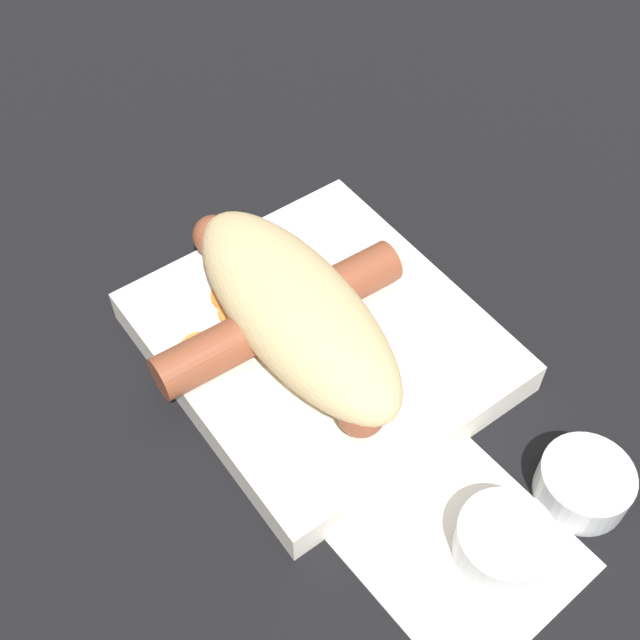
# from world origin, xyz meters

# --- Properties ---
(ground_plane) EXTENTS (3.00, 3.00, 0.00)m
(ground_plane) POSITION_xyz_m (0.00, 0.00, 0.00)
(ground_plane) COLOR black
(food_tray) EXTENTS (0.22, 0.20, 0.03)m
(food_tray) POSITION_xyz_m (0.00, 0.00, 0.01)
(food_tray) COLOR silver
(food_tray) RESTS_ON ground_plane
(bread_roll) EXTENTS (0.20, 0.08, 0.05)m
(bread_roll) POSITION_xyz_m (0.01, 0.01, 0.05)
(bread_roll) COLOR #DBBC84
(bread_roll) RESTS_ON food_tray
(sausage) EXTENTS (0.20, 0.18, 0.03)m
(sausage) POSITION_xyz_m (0.01, 0.02, 0.04)
(sausage) COLOR brown
(sausage) RESTS_ON food_tray
(pickled_veggies) EXTENTS (0.05, 0.07, 0.00)m
(pickled_veggies) POSITION_xyz_m (0.05, 0.05, 0.03)
(pickled_veggies) COLOR orange
(pickled_veggies) RESTS_ON food_tray
(napkin) EXTENTS (0.12, 0.12, 0.00)m
(napkin) POSITION_xyz_m (-0.16, 0.02, 0.00)
(napkin) COLOR white
(napkin) RESTS_ON ground_plane
(condiment_cup_near) EXTENTS (0.06, 0.06, 0.03)m
(condiment_cup_near) POSITION_xyz_m (-0.17, 0.00, 0.01)
(condiment_cup_near) COLOR silver
(condiment_cup_near) RESTS_ON ground_plane
(condiment_cup_far) EXTENTS (0.06, 0.06, 0.03)m
(condiment_cup_far) POSITION_xyz_m (-0.18, -0.06, 0.01)
(condiment_cup_far) COLOR silver
(condiment_cup_far) RESTS_ON ground_plane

